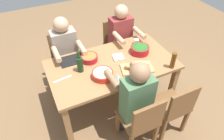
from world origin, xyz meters
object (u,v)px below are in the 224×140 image
at_px(bread_loaf, 137,65).
at_px(beer_bottle, 173,60).
at_px(dining_table, 112,69).
at_px(diner_near_center, 135,97).
at_px(chair_near_right, 174,107).
at_px(serving_bowl_greens, 140,49).
at_px(wine_glass, 118,77).
at_px(serving_bowl_pasta, 103,74).
at_px(napkin_stack, 118,57).
at_px(cup_far_right, 136,42).
at_px(diner_far_right, 122,36).
at_px(chair_far_left, 65,56).
at_px(chair_near_center, 142,121).
at_px(cutting_board, 137,68).
at_px(wine_bottle, 80,64).
at_px(serving_bowl_fruit, 89,58).
at_px(chair_far_right, 116,42).
at_px(diner_far_left, 66,51).

xyz_separation_m(bread_loaf, beer_bottle, (0.41, -0.16, 0.04)).
xyz_separation_m(dining_table, diner_near_center, (0.00, -0.59, 0.05)).
relative_size(chair_near_right, beer_bottle, 3.86).
xyz_separation_m(serving_bowl_greens, wine_glass, (-0.55, -0.42, 0.06)).
relative_size(diner_near_center, serving_bowl_pasta, 4.75).
bearing_deg(serving_bowl_greens, dining_table, -172.94).
bearing_deg(wine_glass, napkin_stack, 62.15).
height_order(chair_near_right, serving_bowl_greens, chair_near_right).
distance_m(serving_bowl_greens, cup_far_right, 0.21).
height_order(dining_table, bread_loaf, bread_loaf).
xyz_separation_m(diner_far_right, chair_far_left, (-0.90, 0.18, -0.21)).
xyz_separation_m(chair_near_center, cutting_board, (0.24, 0.54, 0.27)).
distance_m(diner_far_right, serving_bowl_pasta, 1.02).
height_order(bread_loaf, wine_bottle, wine_bottle).
relative_size(serving_bowl_fruit, napkin_stack, 1.56).
bearing_deg(wine_bottle, cutting_board, -22.31).
bearing_deg(serving_bowl_pasta, serving_bowl_greens, 19.57).
height_order(cutting_board, bread_loaf, bread_loaf).
bearing_deg(chair_far_left, serving_bowl_greens, -38.60).
bearing_deg(napkin_stack, chair_far_right, 65.13).
height_order(serving_bowl_fruit, napkin_stack, serving_bowl_fruit).
bearing_deg(serving_bowl_greens, chair_near_center, -118.42).
bearing_deg(wine_bottle, diner_far_left, 94.03).
bearing_deg(dining_table, chair_far_right, 59.79).
bearing_deg(bread_loaf, wine_glass, -158.54).
distance_m(chair_far_right, wine_bottle, 1.19).
xyz_separation_m(serving_bowl_pasta, cup_far_right, (0.72, 0.43, -0.00)).
bearing_deg(diner_near_center, wine_bottle, 123.22).
relative_size(cup_far_right, napkin_stack, 0.56).
bearing_deg(chair_far_right, wine_glass, -116.02).
height_order(dining_table, wine_glass, wine_glass).
bearing_deg(wine_bottle, chair_near_center, -63.13).
bearing_deg(diner_near_center, chair_far_left, 108.29).
bearing_deg(chair_far_left, cutting_board, -55.46).
bearing_deg(serving_bowl_pasta, wine_glass, -60.18).
bearing_deg(dining_table, chair_far_left, 120.21).
bearing_deg(beer_bottle, chair_near_center, -149.61).
bearing_deg(dining_table, bread_loaf, -43.65).
bearing_deg(chair_near_center, wine_bottle, 116.87).
bearing_deg(cup_far_right, chair_near_center, -116.52).
bearing_deg(cutting_board, chair_far_right, 78.07).
distance_m(chair_far_left, serving_bowl_fruit, 0.69).
bearing_deg(bread_loaf, dining_table, 136.35).
bearing_deg(serving_bowl_greens, chair_near_right, -89.88).
xyz_separation_m(chair_near_center, bread_loaf, (0.24, 0.54, 0.32)).
bearing_deg(napkin_stack, beer_bottle, -41.30).
distance_m(chair_near_right, bread_loaf, 0.67).
xyz_separation_m(wine_bottle, napkin_stack, (0.54, 0.03, -0.10)).
height_order(beer_bottle, wine_glass, beer_bottle).
height_order(diner_far_right, diner_far_left, same).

